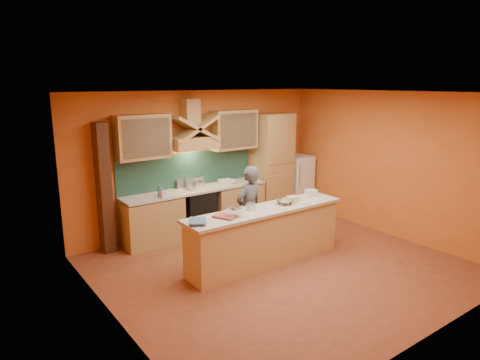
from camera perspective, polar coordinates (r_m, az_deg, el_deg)
floor at (r=7.18m, az=5.51°, el=-11.47°), size 5.50×5.00×0.01m
ceiling at (r=6.54m, az=6.05°, el=11.48°), size 5.50×5.00×0.01m
wall_back at (r=8.70m, az=-5.26°, el=2.58°), size 5.50×0.02×2.80m
wall_front at (r=5.21m, az=24.47°, el=-5.70°), size 5.50×0.02×2.80m
wall_left at (r=5.36m, az=-16.85°, el=-4.58°), size 0.02×5.00×2.80m
wall_right at (r=8.76m, az=19.33°, el=1.97°), size 0.02×5.00×2.80m
base_cabinet_left at (r=8.12m, az=-11.63°, el=-5.47°), size 1.10×0.60×0.86m
base_cabinet_right at (r=9.03m, az=-0.60°, el=-3.32°), size 1.10×0.60×0.86m
counter_top at (r=8.41m, az=-5.89°, el=-1.30°), size 3.00×0.62×0.04m
stove at (r=8.53m, az=-5.82°, el=-4.23°), size 0.60×0.58×0.90m
backsplash at (r=8.57m, az=-6.90°, el=1.36°), size 3.00×0.03×0.70m
range_hood at (r=8.27m, az=-6.21°, el=4.96°), size 0.92×0.50×0.24m
hood_chimney at (r=8.30m, az=-6.66°, el=9.00°), size 0.30×0.30×0.50m
upper_cabinet_left at (r=7.87m, az=-12.86°, el=5.63°), size 1.00×0.35×0.80m
upper_cabinet_right at (r=8.85m, az=-0.83°, el=6.73°), size 1.00×0.35×0.80m
pantry_column at (r=9.45m, az=4.34°, el=1.89°), size 0.80×0.60×2.30m
fridge at (r=10.05m, az=7.55°, el=-0.44°), size 0.58×0.60×1.30m
trim_column_left at (r=7.79m, az=-17.68°, el=-1.11°), size 0.20×0.30×2.30m
island_body at (r=7.16m, az=3.38°, el=-7.69°), size 2.80×0.55×0.88m
island_top at (r=7.00m, az=3.43°, el=-4.01°), size 2.90×0.62×0.05m
person at (r=7.46m, az=1.22°, el=-4.01°), size 0.62×0.46×1.56m
pot_large at (r=8.37m, az=-6.37°, el=-0.77°), size 0.28×0.28×0.17m
pot_small at (r=8.58m, az=-5.44°, el=-0.55°), size 0.29×0.29×0.13m
soap_bottle_a at (r=7.81m, az=-10.28°, el=-1.74°), size 0.09×0.09×0.18m
soap_bottle_b at (r=7.94m, az=-10.64°, el=-1.36°), size 0.09×0.09×0.22m
bowl_back at (r=8.80m, az=-1.24°, el=-0.22°), size 0.28×0.28×0.07m
dish_rack at (r=8.77m, az=-1.97°, el=-0.20°), size 0.27×0.23×0.09m
book_lower at (r=6.44m, az=-2.54°, el=-5.14°), size 0.37×0.41×0.03m
book_upper at (r=6.30m, az=-6.78°, el=-5.47°), size 0.39×0.42×0.03m
jar_large at (r=6.52m, az=-1.22°, el=-4.33°), size 0.17×0.17×0.16m
jar_small at (r=6.55m, az=-0.22°, el=-4.37°), size 0.12×0.12×0.13m
kitchen_scale at (r=6.90m, az=1.46°, el=-3.62°), size 0.12×0.12×0.09m
mixing_bowl at (r=7.26m, az=6.02°, el=-2.95°), size 0.32×0.32×0.07m
cloth at (r=7.36m, az=8.29°, el=-3.01°), size 0.26×0.22×0.01m
grocery_bag_a at (r=7.33m, az=7.09°, el=-2.62°), size 0.19×0.15×0.12m
grocery_bag_b at (r=7.81m, az=9.46°, el=-1.73°), size 0.23×0.21×0.12m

